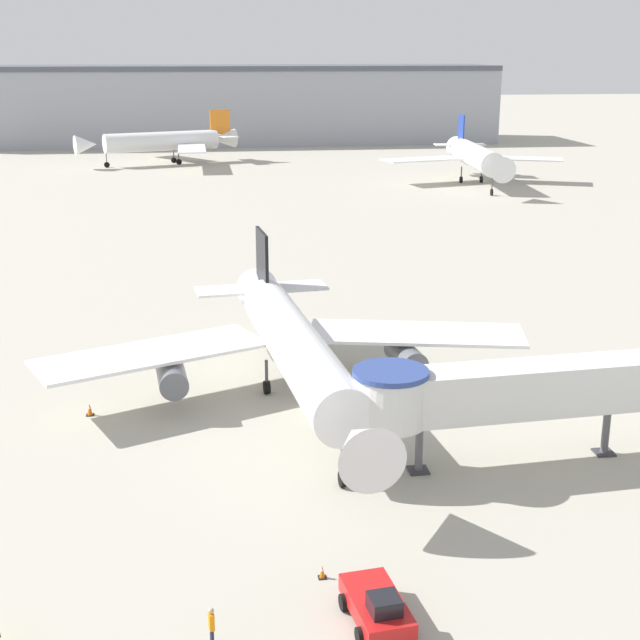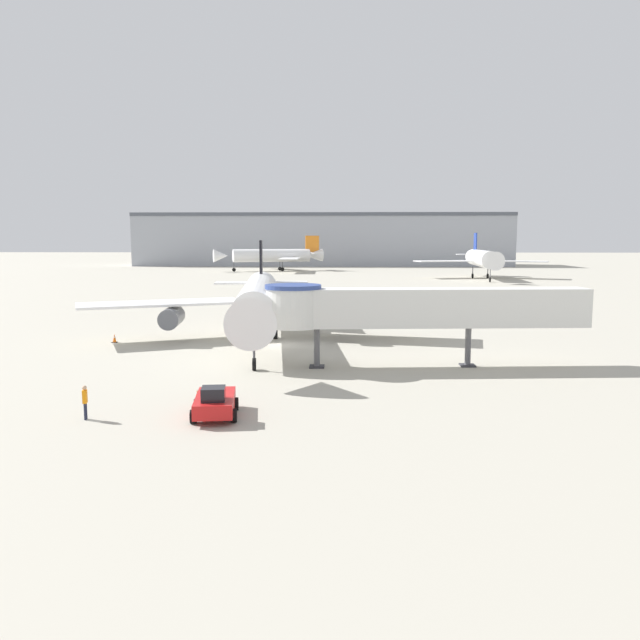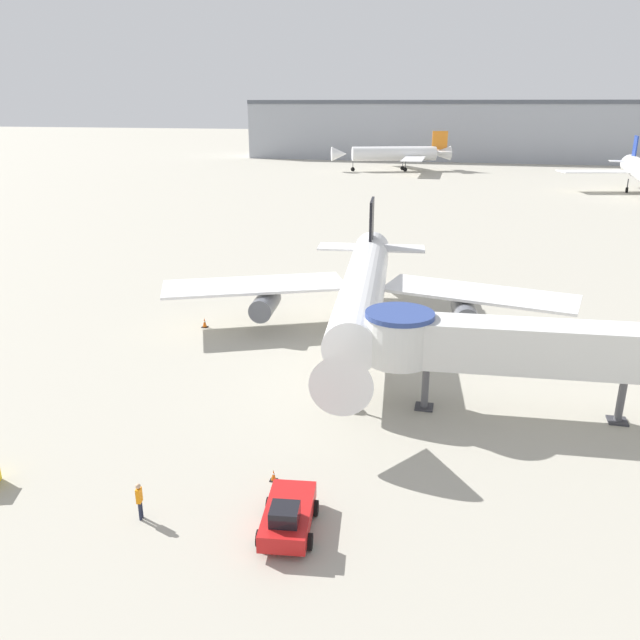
{
  "view_description": "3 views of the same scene",
  "coord_description": "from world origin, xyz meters",
  "px_view_note": "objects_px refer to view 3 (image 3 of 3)",
  "views": [
    {
      "loc": [
        -7.62,
        -53.14,
        22.42
      ],
      "look_at": [
        -0.42,
        1.26,
        5.69
      ],
      "focal_mm": 50.0,
      "sensor_mm": 36.0,
      "label": 1
    },
    {
      "loc": [
        5.44,
        -54.58,
        9.36
      ],
      "look_at": [
        3.64,
        -2.45,
        2.61
      ],
      "focal_mm": 35.0,
      "sensor_mm": 36.0,
      "label": 2
    },
    {
      "loc": [
        5.34,
        -44.41,
        17.71
      ],
      "look_at": [
        -3.92,
        -5.3,
        3.68
      ],
      "focal_mm": 35.0,
      "sensor_mm": 36.0,
      "label": 3
    }
  ],
  "objects_px": {
    "pushback_tug_red": "(288,516)",
    "background_jet_orange_tail": "(397,154)",
    "jet_bridge": "(543,347)",
    "traffic_cone_near_nose": "(274,475)",
    "traffic_cone_port_wing": "(205,323)",
    "ground_crew_marshaller": "(139,499)",
    "main_airplane": "(363,291)"
  },
  "relations": [
    {
      "from": "ground_crew_marshaller",
      "to": "pushback_tug_red",
      "type": "bearing_deg",
      "value": 85.55
    },
    {
      "from": "main_airplane",
      "to": "jet_bridge",
      "type": "xyz_separation_m",
      "value": [
        12.27,
        -10.4,
        0.5
      ]
    },
    {
      "from": "main_airplane",
      "to": "jet_bridge",
      "type": "bearing_deg",
      "value": -46.27
    },
    {
      "from": "traffic_cone_port_wing",
      "to": "background_jet_orange_tail",
      "type": "distance_m",
      "value": 130.62
    },
    {
      "from": "ground_crew_marshaller",
      "to": "traffic_cone_port_wing",
      "type": "bearing_deg",
      "value": -173.52
    },
    {
      "from": "traffic_cone_port_wing",
      "to": "ground_crew_marshaller",
      "type": "bearing_deg",
      "value": -73.13
    },
    {
      "from": "traffic_cone_port_wing",
      "to": "background_jet_orange_tail",
      "type": "bearing_deg",
      "value": 89.74
    },
    {
      "from": "main_airplane",
      "to": "ground_crew_marshaller",
      "type": "height_order",
      "value": "main_airplane"
    },
    {
      "from": "background_jet_orange_tail",
      "to": "traffic_cone_near_nose",
      "type": "bearing_deg",
      "value": -14.22
    },
    {
      "from": "ground_crew_marshaller",
      "to": "background_jet_orange_tail",
      "type": "bearing_deg",
      "value": 172.11
    },
    {
      "from": "main_airplane",
      "to": "background_jet_orange_tail",
      "type": "height_order",
      "value": "background_jet_orange_tail"
    },
    {
      "from": "ground_crew_marshaller",
      "to": "background_jet_orange_tail",
      "type": "distance_m",
      "value": 155.07
    },
    {
      "from": "jet_bridge",
      "to": "traffic_cone_near_nose",
      "type": "bearing_deg",
      "value": -146.81
    },
    {
      "from": "pushback_tug_red",
      "to": "traffic_cone_near_nose",
      "type": "distance_m",
      "value": 4.0
    },
    {
      "from": "jet_bridge",
      "to": "ground_crew_marshaller",
      "type": "xyz_separation_m",
      "value": [
        -18.1,
        -14.33,
        -3.37
      ]
    },
    {
      "from": "pushback_tug_red",
      "to": "background_jet_orange_tail",
      "type": "height_order",
      "value": "background_jet_orange_tail"
    },
    {
      "from": "traffic_cone_port_wing",
      "to": "main_airplane",
      "type": "bearing_deg",
      "value": 1.74
    },
    {
      "from": "main_airplane",
      "to": "traffic_cone_near_nose",
      "type": "distance_m",
      "value": 20.83
    },
    {
      "from": "traffic_cone_near_nose",
      "to": "ground_crew_marshaller",
      "type": "xyz_separation_m",
      "value": [
        -4.9,
        -4.25,
        0.76
      ]
    },
    {
      "from": "jet_bridge",
      "to": "pushback_tug_red",
      "type": "bearing_deg",
      "value": -134.14
    },
    {
      "from": "traffic_cone_near_nose",
      "to": "background_jet_orange_tail",
      "type": "height_order",
      "value": "background_jet_orange_tail"
    },
    {
      "from": "main_airplane",
      "to": "traffic_cone_port_wing",
      "type": "height_order",
      "value": "main_airplane"
    },
    {
      "from": "jet_bridge",
      "to": "traffic_cone_near_nose",
      "type": "height_order",
      "value": "jet_bridge"
    },
    {
      "from": "jet_bridge",
      "to": "background_jet_orange_tail",
      "type": "bearing_deg",
      "value": 95.85
    },
    {
      "from": "traffic_cone_near_nose",
      "to": "ground_crew_marshaller",
      "type": "relative_size",
      "value": 0.34
    },
    {
      "from": "main_airplane",
      "to": "traffic_cone_near_nose",
      "type": "bearing_deg",
      "value": -98.56
    },
    {
      "from": "traffic_cone_near_nose",
      "to": "pushback_tug_red",
      "type": "bearing_deg",
      "value": -63.43
    },
    {
      "from": "traffic_cone_near_nose",
      "to": "ground_crew_marshaller",
      "type": "distance_m",
      "value": 6.53
    },
    {
      "from": "jet_bridge",
      "to": "ground_crew_marshaller",
      "type": "height_order",
      "value": "jet_bridge"
    },
    {
      "from": "jet_bridge",
      "to": "traffic_cone_port_wing",
      "type": "xyz_separation_m",
      "value": [
        -25.48,
        10.0,
        -4.04
      ]
    },
    {
      "from": "main_airplane",
      "to": "ground_crew_marshaller",
      "type": "bearing_deg",
      "value": -109.23
    },
    {
      "from": "pushback_tug_red",
      "to": "traffic_cone_near_nose",
      "type": "bearing_deg",
      "value": 109.18
    }
  ]
}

